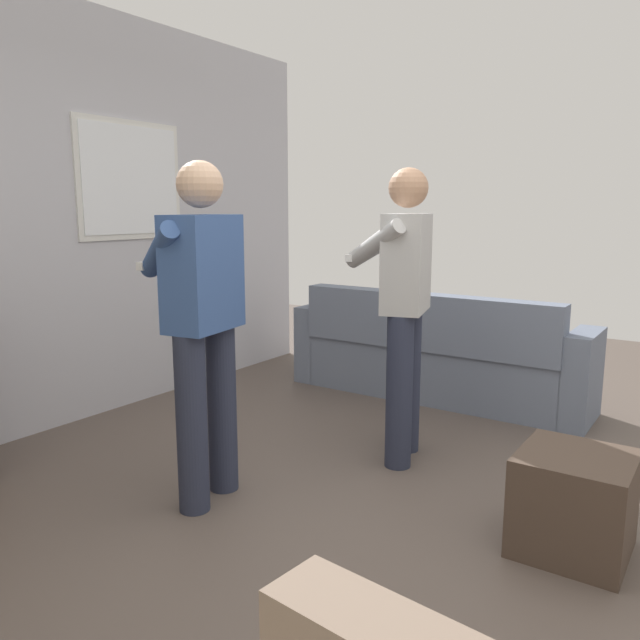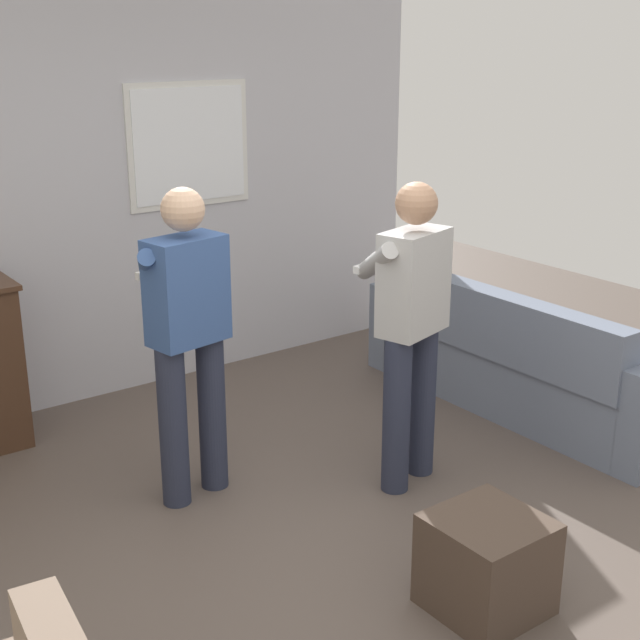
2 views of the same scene
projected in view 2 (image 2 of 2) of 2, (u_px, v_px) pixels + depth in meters
ground at (338, 564)px, 4.22m from camera, size 10.40×10.40×0.00m
wall_back_with_window at (93, 190)px, 5.81m from camera, size 5.20×0.15×2.80m
couch at (509, 364)px, 5.84m from camera, size 0.57×2.33×0.84m
ottoman at (487, 564)px, 3.84m from camera, size 0.46×0.46×0.44m
person_standing_left at (187, 330)px, 4.58m from camera, size 0.55×0.50×1.68m
person_standing_right at (411, 321)px, 4.72m from camera, size 0.54×0.52×1.68m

